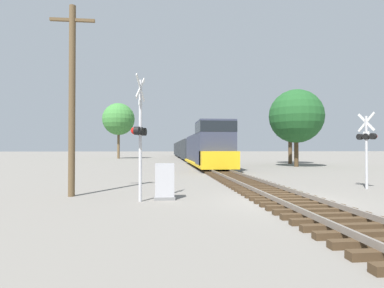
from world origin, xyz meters
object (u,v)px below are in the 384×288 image
at_px(crossing_signal_near, 140,132).
at_px(utility_pole, 72,97).
at_px(tree_mid_background, 290,117).
at_px(tree_deep_background, 119,119).
at_px(relay_cabinet, 165,182).
at_px(tree_far_right, 296,116).
at_px(freight_train, 188,149).
at_px(crossing_signal_far, 367,141).

relative_size(crossing_signal_near, utility_pole, 0.59).
bearing_deg(utility_pole, tree_mid_background, 50.89).
bearing_deg(crossing_signal_near, tree_deep_background, -155.22).
bearing_deg(utility_pole, relay_cabinet, -16.42).
xyz_separation_m(tree_far_right, tree_mid_background, (2.08, 6.30, 0.62)).
bearing_deg(tree_mid_background, freight_train, 125.71).
bearing_deg(freight_train, crossing_signal_near, -97.16).
distance_m(relay_cabinet, tree_deep_background, 50.03).
bearing_deg(crossing_signal_far, tree_deep_background, 6.45).
height_order(freight_train, relay_cabinet, freight_train).
bearing_deg(relay_cabinet, tree_mid_background, 57.72).
distance_m(freight_train, crossing_signal_near, 43.31).
relative_size(tree_far_right, tree_deep_background, 0.77).
relative_size(relay_cabinet, utility_pole, 0.17).
bearing_deg(utility_pole, crossing_signal_near, -27.47).
relative_size(crossing_signal_far, utility_pole, 0.47).
height_order(tree_mid_background, tree_deep_background, tree_deep_background).
xyz_separation_m(crossing_signal_near, crossing_signal_far, (10.73, 2.46, -0.22)).
bearing_deg(tree_mid_background, crossing_signal_near, -123.34).
distance_m(crossing_signal_near, utility_pole, 3.58).
bearing_deg(tree_mid_background, crossing_signal_far, -105.45).
bearing_deg(crossing_signal_far, freight_train, -7.90).
bearing_deg(tree_far_right, tree_deep_background, 128.66).
bearing_deg(crossing_signal_far, crossing_signal_near, 87.50).
xyz_separation_m(crossing_signal_near, tree_far_right, (15.26, 20.05, 2.92)).
bearing_deg(relay_cabinet, crossing_signal_near, -158.18).
bearing_deg(freight_train, relay_cabinet, -95.99).
height_order(relay_cabinet, tree_mid_background, tree_mid_background).
bearing_deg(freight_train, crossing_signal_far, -82.50).
distance_m(crossing_signal_far, relay_cabinet, 10.16).
xyz_separation_m(crossing_signal_near, tree_mid_background, (17.34, 26.35, 3.53)).
bearing_deg(crossing_signal_near, utility_pole, -101.91).
bearing_deg(utility_pole, freight_train, 78.72).
bearing_deg(tree_deep_background, crossing_signal_near, -80.78).
bearing_deg(utility_pole, tree_deep_background, 96.11).
bearing_deg(tree_deep_background, relay_cabinet, -79.65).
bearing_deg(tree_far_right, freight_train, 113.29).
relative_size(crossing_signal_far, tree_mid_background, 0.43).
relative_size(freight_train, utility_pole, 8.20).
distance_m(crossing_signal_far, tree_deep_background, 50.53).
distance_m(crossing_signal_near, tree_mid_background, 31.74).
bearing_deg(crossing_signal_far, tree_mid_background, -30.86).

